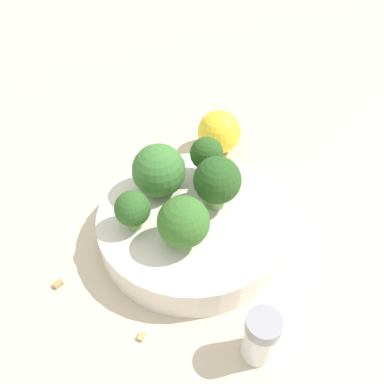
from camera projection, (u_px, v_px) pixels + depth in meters
The scene contains 13 objects.
ground_plane at pixel (192, 235), 0.42m from camera, with size 3.00×3.00×0.00m, color beige.
bowl at pixel (192, 224), 0.41m from camera, with size 0.20×0.20×0.04m, color silver.
broccoli_floret_0 at pixel (159, 171), 0.40m from camera, with size 0.06×0.06×0.06m.
broccoli_floret_1 at pixel (217, 181), 0.38m from camera, with size 0.05×0.05×0.06m.
broccoli_floret_2 at pixel (206, 154), 0.42m from camera, with size 0.04×0.04×0.05m.
broccoli_floret_3 at pixel (223, 175), 0.41m from camera, with size 0.03×0.03×0.04m.
broccoli_floret_4 at pixel (184, 222), 0.35m from camera, with size 0.05×0.05×0.06m.
broccoli_floret_5 at pixel (133, 210), 0.37m from camera, with size 0.04×0.04×0.04m.
pepper_shaker at pixel (260, 337), 0.31m from camera, with size 0.03×0.03×0.06m.
lemon_wedge at pixel (219, 132), 0.52m from camera, with size 0.06×0.06×0.06m, color yellow.
almond_crumb_0 at pixel (58, 283), 0.37m from camera, with size 0.01×0.01×0.01m, color #AD7F4C.
almond_crumb_1 at pixel (224, 143), 0.54m from camera, with size 0.01×0.01×0.01m, color tan.
almond_crumb_2 at pixel (141, 335), 0.34m from camera, with size 0.01×0.01×0.01m, color tan.
Camera 1 is at (-0.23, -0.14, 0.33)m, focal length 35.00 mm.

